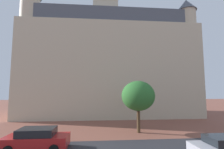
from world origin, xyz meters
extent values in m
plane|color=brown|center=(0.00, 10.00, 0.00)|extent=(120.00, 120.00, 0.00)
cube|color=beige|center=(1.05, 24.55, 7.41)|extent=(28.31, 11.00, 14.83)
cube|color=#4C515B|center=(1.05, 24.55, 16.03)|extent=(26.05, 10.12, 2.40)
cube|color=beige|center=(0.16, 24.55, 15.68)|extent=(4.37, 4.37, 31.36)
cylinder|color=beige|center=(-11.61, 20.55, 9.32)|extent=(2.80, 2.80, 18.63)
cylinder|color=beige|center=(13.70, 20.55, 8.74)|extent=(2.80, 2.80, 17.49)
cone|color=#4C515B|center=(13.70, 20.55, 18.49)|extent=(3.20, 3.20, 2.00)
cube|color=red|center=(-5.30, 8.44, 0.58)|extent=(4.41, 1.85, 0.82)
cube|color=black|center=(-5.30, 8.44, 1.25)|extent=(2.47, 1.63, 0.52)
cylinder|color=black|center=(-6.76, 9.36, 0.32)|extent=(0.64, 0.22, 0.64)
cylinder|color=black|center=(-3.84, 7.51, 0.32)|extent=(0.64, 0.22, 0.64)
cylinder|color=black|center=(-3.84, 9.36, 0.32)|extent=(0.64, 0.22, 0.64)
cylinder|color=#4C3823|center=(3.12, 12.35, 1.16)|extent=(0.33, 0.33, 2.32)
ellipsoid|color=#2D6B2D|center=(3.12, 12.35, 3.67)|extent=(3.39, 3.39, 3.05)
camera|label=1|loc=(-0.90, -3.68, 4.23)|focal=25.33mm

